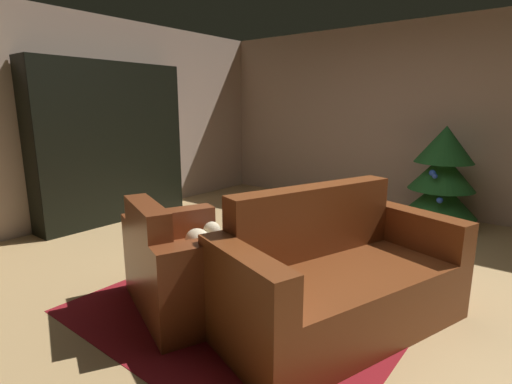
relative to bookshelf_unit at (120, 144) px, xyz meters
name	(u,v)px	position (x,y,z in m)	size (l,w,h in m)	color
ground_plane	(305,280)	(2.96, -0.19, -0.99)	(7.65, 7.65, 0.00)	tan
wall_back	(420,119)	(2.96, 2.75, 0.32)	(6.50, 0.06, 2.60)	tan
wall_left	(94,120)	(-0.26, -0.19, 0.32)	(0.06, 5.93, 2.60)	tan
area_rug	(262,297)	(2.85, -0.66, -0.98)	(2.25, 2.35, 0.01)	maroon
bookshelf_unit	(120,144)	(0.00, 0.00, 0.00)	(0.37, 1.99, 2.01)	black
armchair_red	(185,268)	(2.49, -1.12, -0.68)	(1.22, 1.07, 0.83)	brown
couch_red	(337,281)	(3.49, -0.65, -0.66)	(1.33, 1.88, 0.93)	brown
coffee_table	(265,244)	(2.81, -0.56, -0.57)	(0.75, 0.75, 0.45)	black
book_stack_on_table	(264,228)	(2.77, -0.53, -0.46)	(0.22, 0.17, 0.15)	#428152
bottle_on_table	(263,216)	(2.67, -0.41, -0.41)	(0.06, 0.06, 0.32)	#21602F
decorated_tree	(442,176)	(3.44, 2.17, -0.34)	(0.87, 0.87, 1.25)	brown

